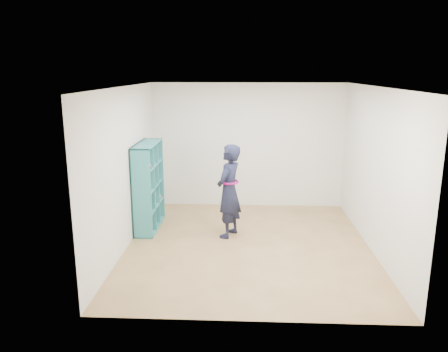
{
  "coord_description": "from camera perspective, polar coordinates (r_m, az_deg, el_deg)",
  "views": [
    {
      "loc": [
        -0.08,
        -6.8,
        2.86
      ],
      "look_at": [
        -0.41,
        0.3,
        1.12
      ],
      "focal_mm": 35.0,
      "sensor_mm": 36.0,
      "label": 1
    }
  ],
  "objects": [
    {
      "name": "wall_front",
      "position": [
        4.81,
        3.49,
        -5.18
      ],
      "size": [
        4.0,
        0.02,
        2.6
      ],
      "primitive_type": "cube",
      "color": "silver",
      "rests_on": "floor"
    },
    {
      "name": "wall_right",
      "position": [
        7.28,
        19.23,
        0.61
      ],
      "size": [
        0.02,
        4.5,
        2.6
      ],
      "primitive_type": "cube",
      "color": "silver",
      "rests_on": "floor"
    },
    {
      "name": "person",
      "position": [
        7.52,
        0.64,
        -1.97
      ],
      "size": [
        0.59,
        0.7,
        1.64
      ],
      "rotation": [
        0.0,
        0.0,
        -1.97
      ],
      "color": "black",
      "rests_on": "floor"
    },
    {
      "name": "bookshelf",
      "position": [
        8.07,
        -10.04,
        -1.46
      ],
      "size": [
        0.35,
        1.19,
        1.58
      ],
      "color": "teal",
      "rests_on": "floor"
    },
    {
      "name": "wall_back",
      "position": [
        9.18,
        3.16,
        3.96
      ],
      "size": [
        4.0,
        0.02,
        2.6
      ],
      "primitive_type": "cube",
      "color": "silver",
      "rests_on": "floor"
    },
    {
      "name": "wall_left",
      "position": [
        7.23,
        -12.78,
        0.97
      ],
      "size": [
        0.02,
        4.5,
        2.6
      ],
      "primitive_type": "cube",
      "color": "silver",
      "rests_on": "floor"
    },
    {
      "name": "smartphone",
      "position": [
        7.62,
        -0.01,
        -0.92
      ],
      "size": [
        0.03,
        0.09,
        0.12
      ],
      "rotation": [
        0.33,
        0.0,
        -0.3
      ],
      "color": "silver",
      "rests_on": "person"
    },
    {
      "name": "floor",
      "position": [
        7.37,
        3.13,
        -9.07
      ],
      "size": [
        4.5,
        4.5,
        0.0
      ],
      "primitive_type": "plane",
      "color": "olive",
      "rests_on": "ground"
    },
    {
      "name": "ceiling",
      "position": [
        6.8,
        3.43,
        11.56
      ],
      "size": [
        4.5,
        4.5,
        0.0
      ],
      "primitive_type": "plane",
      "color": "white",
      "rests_on": "wall_back"
    }
  ]
}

